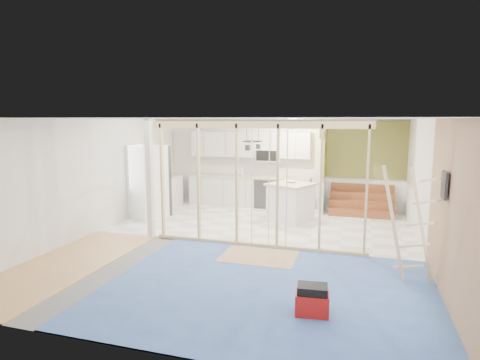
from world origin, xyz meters
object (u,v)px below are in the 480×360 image
(fridge, at_px, (147,182))
(island, at_px, (290,202))
(ladder, at_px, (411,224))
(toolbox, at_px, (312,301))

(fridge, distance_m, island, 3.78)
(ladder, bearing_deg, island, 132.87)
(toolbox, relative_size, ladder, 0.25)
(island, distance_m, ladder, 4.20)
(island, xyz_separation_m, toolbox, (1.12, -4.91, -0.29))
(fridge, height_order, island, fridge)
(toolbox, distance_m, ladder, 2.18)
(fridge, xyz_separation_m, island, (3.67, 0.78, -0.48))
(island, distance_m, toolbox, 5.04)
(toolbox, bearing_deg, fridge, 133.28)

